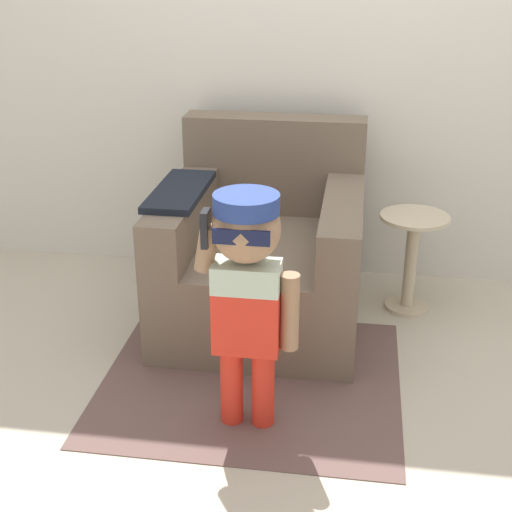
# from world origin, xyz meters

# --- Properties ---
(ground_plane) EXTENTS (10.00, 10.00, 0.00)m
(ground_plane) POSITION_xyz_m (0.00, 0.00, 0.00)
(ground_plane) COLOR #BCB29E
(wall_back) EXTENTS (10.00, 0.05, 2.60)m
(wall_back) POSITION_xyz_m (0.00, 0.67, 1.30)
(wall_back) COLOR silver
(wall_back) RESTS_ON ground_plane
(armchair) EXTENTS (0.93, 1.04, 0.91)m
(armchair) POSITION_xyz_m (-0.23, 0.07, 0.32)
(armchair) COLOR #6B5B4C
(armchair) RESTS_ON ground_plane
(person_child) EXTENTS (0.38, 0.28, 0.92)m
(person_child) POSITION_xyz_m (-0.16, -0.81, 0.62)
(person_child) COLOR red
(person_child) RESTS_ON ground_plane
(side_table) EXTENTS (0.33, 0.33, 0.50)m
(side_table) POSITION_xyz_m (0.48, 0.24, 0.30)
(side_table) COLOR beige
(side_table) RESTS_ON ground_plane
(rug) EXTENTS (1.24, 1.11, 0.01)m
(rug) POSITION_xyz_m (-0.19, -0.52, 0.00)
(rug) COLOR brown
(rug) RESTS_ON ground_plane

